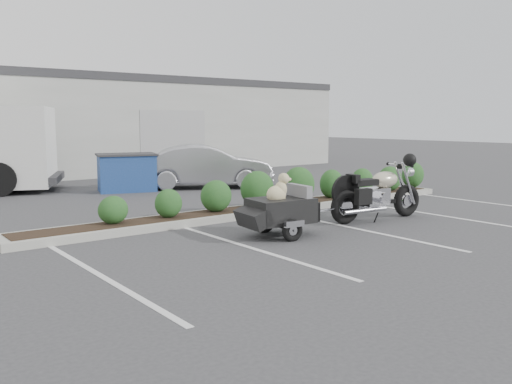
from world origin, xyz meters
TOP-DOWN VIEW (x-y plane):
  - ground at (0.00, 0.00)m, footprint 90.00×90.00m
  - planter_kerb at (1.00, 2.20)m, footprint 12.00×1.00m
  - building at (0.00, 17.00)m, footprint 26.00×10.00m
  - motorcycle at (2.30, -0.11)m, footprint 2.57×0.93m
  - pet_trailer at (-0.49, -0.08)m, footprint 2.06×1.16m
  - sedan at (2.47, 7.13)m, footprint 4.43×3.34m
  - dumpster at (0.05, 7.92)m, footprint 2.05×1.68m

SIDE VIEW (x-z plane):
  - ground at x=0.00m, z-range 0.00..0.00m
  - planter_kerb at x=1.00m, z-range 0.00..0.15m
  - pet_trailer at x=-0.49m, z-range -0.10..1.12m
  - motorcycle at x=2.30m, z-range -0.15..1.33m
  - dumpster at x=0.05m, z-range 0.01..1.17m
  - sedan at x=2.47m, z-range 0.00..1.40m
  - building at x=0.00m, z-range 0.00..4.00m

